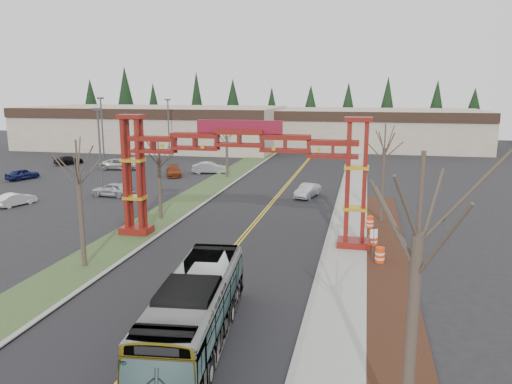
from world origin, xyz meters
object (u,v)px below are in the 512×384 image
(bare_tree_median_far, at_px, (227,136))
(bare_tree_right_near, at_px, (418,236))
(parked_car_near_a, at_px, (113,189))
(light_pole_far, at_px, (169,124))
(street_sign, at_px, (374,238))
(barrel_mid, at_px, (373,239))
(parked_car_far_b, at_px, (120,164))
(parked_car_mid_b, at_px, (22,174))
(barrel_south, at_px, (380,256))
(parked_car_near_b, at_px, (16,199))
(retail_building_east, at_px, (374,129))
(light_pole_mid, at_px, (102,127))
(parked_car_far_c, at_px, (69,160))
(bare_tree_median_mid, at_px, (159,159))
(light_pole_near, at_px, (100,145))
(transit_bus, at_px, (195,311))
(parked_car_mid_a, at_px, (174,171))
(parked_car_far_a, at_px, (210,168))
(bare_tree_right_far, at_px, (384,149))
(barrel_north, at_px, (370,223))
(bare_tree_median_near, at_px, (78,174))
(silver_sedan, at_px, (308,191))
(gateway_arch, at_px, (239,158))
(retail_building_west, at_px, (155,127))

(bare_tree_median_far, relative_size, bare_tree_right_near, 0.78)
(parked_car_near_a, xyz_separation_m, light_pole_far, (-5.19, 27.98, 4.60))
(street_sign, distance_m, barrel_mid, 3.39)
(parked_car_far_b, bearing_deg, parked_car_mid_b, 133.01)
(barrel_south, relative_size, barrel_mid, 0.98)
(parked_car_near_b, xyz_separation_m, bare_tree_median_far, (15.14, 18.94, 4.44))
(retail_building_east, height_order, light_pole_mid, light_pole_mid)
(parked_car_far_c, relative_size, bare_tree_median_mid, 0.61)
(light_pole_near, height_order, barrel_mid, light_pole_near)
(transit_bus, xyz_separation_m, parked_car_mid_a, (-16.63, 39.49, -0.90))
(parked_car_mid_b, relative_size, parked_car_far_c, 0.92)
(parked_car_far_a, bearing_deg, transit_bus, -174.09)
(bare_tree_right_far, distance_m, barrel_mid, 8.64)
(parked_car_far_a, distance_m, barrel_north, 30.17)
(bare_tree_median_far, bearing_deg, street_sign, -58.09)
(light_pole_mid, bearing_deg, bare_tree_right_near, -53.20)
(retail_building_east, bearing_deg, light_pole_far, -144.95)
(light_pole_mid, bearing_deg, street_sign, -41.98)
(bare_tree_median_near, relative_size, bare_tree_median_far, 1.10)
(parked_car_far_b, xyz_separation_m, light_pole_near, (6.00, -15.39, 4.38))
(retail_building_east, distance_m, bare_tree_median_near, 71.51)
(light_pole_far, relative_size, barrel_mid, 8.34)
(parked_car_near_a, bearing_deg, barrel_mid, 70.19)
(silver_sedan, bearing_deg, parked_car_far_a, 154.75)
(parked_car_near_a, bearing_deg, barrel_south, 64.19)
(bare_tree_median_near, distance_m, bare_tree_median_far, 32.38)
(gateway_arch, height_order, parked_car_mid_b, gateway_arch)
(parked_car_mid_b, distance_m, bare_tree_right_far, 43.42)
(light_pole_far, relative_size, street_sign, 4.32)
(retail_building_west, distance_m, light_pole_mid, 23.52)
(transit_bus, distance_m, parked_car_far_a, 44.23)
(parked_car_far_a, xyz_separation_m, bare_tree_median_far, (3.00, -2.40, 4.31))
(silver_sedan, distance_m, bare_tree_right_near, 36.57)
(light_pole_far, bearing_deg, bare_tree_median_mid, -69.08)
(bare_tree_median_near, xyz_separation_m, bare_tree_right_far, (18.00, 14.57, 0.26))
(parked_car_near_a, distance_m, bare_tree_median_far, 16.24)
(parked_car_near_b, xyz_separation_m, barrel_north, (32.25, -1.15, -0.09))
(silver_sedan, relative_size, barrel_north, 3.95)
(light_pole_mid, height_order, street_sign, light_pole_mid)
(retail_building_west, distance_m, bare_tree_median_mid, 54.06)
(retail_building_east, distance_m, street_sign, 64.53)
(parked_car_mid_b, relative_size, bare_tree_median_near, 0.51)
(bare_tree_right_near, bearing_deg, parked_car_mid_a, 119.23)
(light_pole_mid, bearing_deg, barrel_mid, -39.03)
(parked_car_mid_b, distance_m, light_pole_far, 24.18)
(retail_building_east, bearing_deg, bare_tree_right_far, -90.00)
(bare_tree_right_near, bearing_deg, bare_tree_median_far, 111.89)
(gateway_arch, distance_m, parked_car_far_c, 45.68)
(parked_car_near_b, xyz_separation_m, street_sign, (32.39, -8.77, 0.93))
(barrel_mid, bearing_deg, retail_building_east, 89.35)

